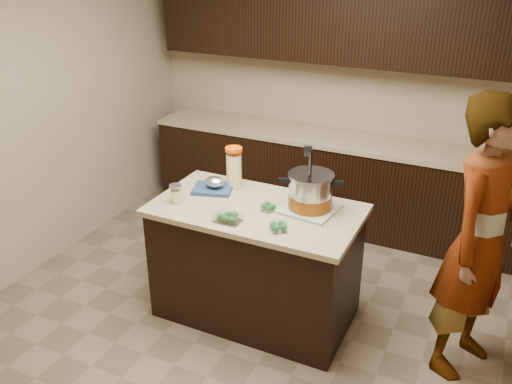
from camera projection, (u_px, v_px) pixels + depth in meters
ground_plane at (256, 312)px, 4.16m from camera, size 4.00×4.00×0.00m
room_shell at (256, 93)px, 3.44m from camera, size 4.04×4.04×2.72m
back_cabinets at (334, 131)px, 5.19m from camera, size 3.60×0.63×2.33m
island at (256, 262)px, 3.97m from camera, size 1.46×0.81×0.90m
dish_towel at (310, 208)px, 3.75m from camera, size 0.40×0.40×0.02m
stock_pot at (310, 193)px, 3.70m from camera, size 0.43×0.40×0.45m
lemonade_pitcher at (234, 169)px, 4.05m from camera, size 0.14×0.14×0.31m
mason_jar at (176, 194)px, 3.83m from camera, size 0.11×0.11×0.14m
broccoli_tub_left at (268, 207)px, 3.73m from camera, size 0.13×0.13×0.05m
broccoli_tub_right at (278, 227)px, 3.47m from camera, size 0.16×0.16×0.06m
broccoli_tub_rect at (228, 217)px, 3.59m from camera, size 0.18×0.13×0.06m
blue_tray at (214, 186)px, 4.02m from camera, size 0.34×0.30×0.11m
person at (481, 241)px, 3.31m from camera, size 0.67×0.79×1.85m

